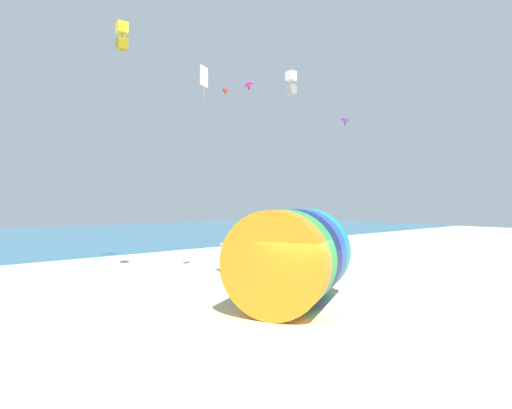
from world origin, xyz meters
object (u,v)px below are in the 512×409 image
(giant_inflatable_tube, at_px, (292,257))
(kite_white_box, at_px, (291,83))
(bystander_far_left, at_px, (222,257))
(kite_yellow_box, at_px, (122,36))
(kite_red_parafoil, at_px, (225,90))
(kite_handler, at_px, (322,266))
(kite_purple_parafoil, at_px, (345,120))
(kite_white_diamond, at_px, (204,77))
(kite_magenta_parafoil, at_px, (249,84))

(giant_inflatable_tube, height_order, kite_white_box, kite_white_box)
(giant_inflatable_tube, relative_size, bystander_far_left, 3.70)
(kite_yellow_box, bearing_deg, kite_red_parafoil, 31.85)
(kite_red_parafoil, xyz_separation_m, kite_yellow_box, (-11.04, -6.86, -1.03))
(kite_handler, distance_m, bystander_far_left, 6.17)
(kite_purple_parafoil, height_order, kite_white_diamond, kite_white_diamond)
(giant_inflatable_tube, relative_size, kite_magenta_parafoil, 6.49)
(kite_yellow_box, bearing_deg, kite_white_diamond, -31.18)
(kite_handler, height_order, kite_yellow_box, kite_yellow_box)
(kite_white_diamond, height_order, kite_magenta_parafoil, kite_magenta_parafoil)
(kite_handler, relative_size, kite_red_parafoil, 1.89)
(giant_inflatable_tube, distance_m, bystander_far_left, 7.85)
(kite_purple_parafoil, relative_size, kite_magenta_parafoil, 0.94)
(kite_handler, bearing_deg, bystander_far_left, 100.21)
(kite_white_diamond, distance_m, kite_white_box, 5.64)
(giant_inflatable_tube, relative_size, kite_white_diamond, 3.64)
(kite_white_diamond, xyz_separation_m, kite_red_parafoil, (7.82, 8.81, 2.70))
(kite_white_box, bearing_deg, kite_yellow_box, 165.16)
(kite_magenta_parafoil, height_order, bystander_far_left, kite_magenta_parafoil)
(giant_inflatable_tube, relative_size, kite_white_box, 4.28)
(kite_purple_parafoil, xyz_separation_m, kite_magenta_parafoil, (-2.33, 4.58, 2.32))
(kite_red_parafoil, bearing_deg, kite_magenta_parafoil, -118.91)
(kite_magenta_parafoil, distance_m, bystander_far_left, 9.48)
(kite_red_parafoil, bearing_deg, bystander_far_left, -127.84)
(bystander_far_left, bearing_deg, kite_purple_parafoil, -58.94)
(kite_purple_parafoil, xyz_separation_m, bystander_far_left, (-3.38, 5.62, -7.04))
(kite_red_parafoil, height_order, kite_magenta_parafoil, kite_red_parafoil)
(kite_purple_parafoil, xyz_separation_m, kite_white_box, (-0.01, 3.67, 2.66))
(giant_inflatable_tube, height_order, kite_magenta_parafoil, kite_magenta_parafoil)
(kite_white_box, height_order, kite_yellow_box, kite_yellow_box)
(giant_inflatable_tube, distance_m, kite_purple_parafoil, 8.52)
(kite_handler, xyz_separation_m, kite_purple_parafoil, (2.29, 0.45, 6.94))
(kite_purple_parafoil, bearing_deg, kite_white_diamond, 144.01)
(kite_handler, xyz_separation_m, kite_yellow_box, (-6.51, 6.45, 10.53))
(kite_purple_parafoil, height_order, kite_yellow_box, kite_yellow_box)
(kite_purple_parafoil, height_order, kite_white_box, kite_white_box)
(kite_white_diamond, relative_size, kite_magenta_parafoil, 1.78)
(kite_handler, distance_m, kite_yellow_box, 13.96)
(kite_purple_parafoil, bearing_deg, kite_magenta_parafoil, 116.94)
(kite_yellow_box, relative_size, bystander_far_left, 0.84)
(kite_yellow_box, bearing_deg, kite_handler, -44.76)
(kite_handler, bearing_deg, kite_white_diamond, 126.13)
(kite_magenta_parafoil, relative_size, bystander_far_left, 0.57)
(giant_inflatable_tube, bearing_deg, kite_purple_parafoil, 17.85)
(kite_purple_parafoil, bearing_deg, kite_white_box, 90.10)
(kite_purple_parafoil, bearing_deg, kite_yellow_box, 145.71)
(giant_inflatable_tube, distance_m, kite_white_box, 11.78)
(kite_magenta_parafoil, bearing_deg, kite_purple_parafoil, -63.06)
(kite_white_diamond, bearing_deg, kite_handler, -53.87)
(kite_white_diamond, height_order, kite_red_parafoil, kite_red_parafoil)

